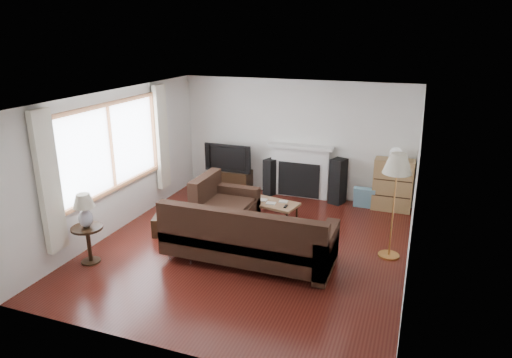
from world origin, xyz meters
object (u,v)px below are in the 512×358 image
(coffee_table, at_px, (272,212))
(floor_lamp, at_px, (393,207))
(tv_stand, at_px, (230,180))
(sectional_sofa, at_px, (249,234))
(bookshelf, at_px, (393,185))
(side_table, at_px, (89,245))

(coffee_table, xyz_separation_m, floor_lamp, (2.21, -0.71, 0.67))
(tv_stand, relative_size, floor_lamp, 0.55)
(sectional_sofa, bearing_deg, tv_stand, 118.07)
(bookshelf, relative_size, sectional_sofa, 0.37)
(tv_stand, bearing_deg, bookshelf, 0.49)
(sectional_sofa, xyz_separation_m, side_table, (-2.32, -0.88, -0.16))
(sectional_sofa, height_order, side_table, sectional_sofa)
(floor_lamp, bearing_deg, side_table, -157.64)
(tv_stand, xyz_separation_m, coffee_table, (1.43, -1.35, -0.05))
(bookshelf, bearing_deg, floor_lamp, -86.41)
(coffee_table, height_order, floor_lamp, floor_lamp)
(bookshelf, xyz_separation_m, coffee_table, (-2.08, -1.38, -0.33))
(coffee_table, bearing_deg, tv_stand, 147.56)
(bookshelf, distance_m, side_table, 5.76)
(tv_stand, distance_m, floor_lamp, 4.23)
(tv_stand, height_order, coffee_table, tv_stand)
(tv_stand, distance_m, sectional_sofa, 3.39)
(side_table, bearing_deg, bookshelf, 42.53)
(coffee_table, relative_size, floor_lamp, 0.57)
(coffee_table, bearing_deg, floor_lamp, -7.08)
(bookshelf, height_order, coffee_table, bookshelf)
(floor_lamp, relative_size, side_table, 2.87)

